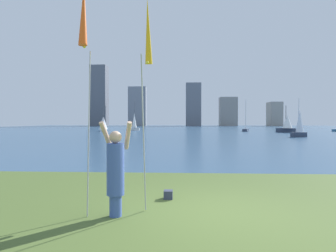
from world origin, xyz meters
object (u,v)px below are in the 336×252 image
kite_flag_right (148,36)px  sailboat_5 (299,124)px  bag (168,195)px  sailboat_3 (287,123)px  sailboat_2 (246,129)px  person (116,170)px  sailboat_4 (134,122)px  sailboat_1 (103,124)px  kite_flag_left (84,20)px

kite_flag_right → sailboat_5: sailboat_5 is taller
bag → sailboat_3: bearing=67.2°
kite_flag_right → sailboat_2: bearing=75.4°
person → kite_flag_right: (0.53, 0.75, 2.74)m
bag → sailboat_3: size_ratio=0.05×
sailboat_5 → sailboat_2: bearing=96.5°
bag → sailboat_3: (17.24, 40.93, 1.43)m
sailboat_3 → sailboat_4: (-26.41, 8.76, 0.18)m
sailboat_1 → sailboat_5: size_ratio=0.95×
sailboat_2 → sailboat_4: sailboat_4 is taller
sailboat_4 → kite_flag_right: bearing=-80.1°
bag → sailboat_1: bearing=107.4°
person → sailboat_3: 45.96m
kite_flag_left → sailboat_2: size_ratio=0.79×
person → sailboat_2: bearing=85.8°
kite_flag_right → sailboat_5: 31.23m
person → kite_flag_right: kite_flag_right is taller
sailboat_1 → sailboat_4: (4.54, 6.06, 0.40)m
kite_flag_right → sailboat_1: (-13.30, 44.15, -2.33)m
kite_flag_right → sailboat_4: size_ratio=0.77×
kite_flag_left → sailboat_4: (-7.70, 51.17, -1.96)m
bag → sailboat_4: sailboat_4 is taller
person → sailboat_1: (-12.77, 44.91, 0.41)m
person → sailboat_4: size_ratio=0.32×
kite_flag_left → sailboat_2: (13.13, 47.29, -3.34)m
kite_flag_right → bag: 3.60m
kite_flag_right → kite_flag_left: bearing=-138.0°
bag → sailboat_2: bearing=75.7°
kite_flag_left → sailboat_3: (18.71, 42.42, -2.15)m
kite_flag_right → sailboat_2: (12.07, 46.33, -3.31)m
sailboat_1 → sailboat_3: (30.95, -2.69, 0.22)m
sailboat_1 → sailboat_5: (27.48, -16.42, 0.15)m
person → sailboat_2: 48.75m
sailboat_5 → sailboat_1: bearing=149.1°
kite_flag_left → sailboat_2: sailboat_2 is taller
sailboat_2 → sailboat_4: (-20.83, 3.88, 1.38)m
kite_flag_right → bag: bearing=52.4°
sailboat_2 → sailboat_3: bearing=-41.1°
person → kite_flag_left: bearing=-148.2°
person → bag: person is taller
bag → sailboat_2: 47.26m
bag → sailboat_3: 44.43m
sailboat_3 → bag: bearing=-112.8°
person → sailboat_3: bearing=77.5°
kite_flag_right → sailboat_1: kite_flag_right is taller
sailboat_2 → sailboat_3: 7.50m
person → sailboat_1: sailboat_1 is taller
kite_flag_left → sailboat_2: 49.19m
sailboat_2 → sailboat_4: 21.23m
bag → sailboat_2: (11.66, 45.80, 0.23)m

